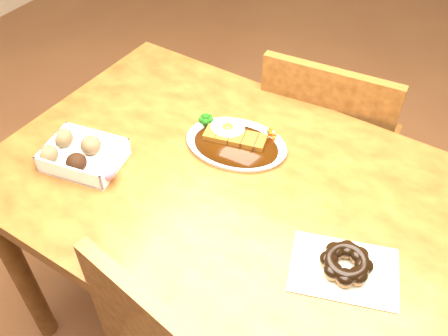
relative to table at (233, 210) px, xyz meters
The scene contains 6 objects.
ground 0.65m from the table, ahead, with size 6.00×6.00×0.00m, color brown.
table is the anchor object (origin of this frame).
chair_far 0.56m from the table, 85.23° to the left, with size 0.47×0.47×0.87m.
katsu_curry_plate 0.18m from the table, 120.90° to the left, with size 0.30×0.24×0.05m.
donut_box 0.41m from the table, 158.20° to the right, with size 0.23×0.18×0.05m.
pon_de_ring 0.36m from the table, 14.53° to the right, with size 0.26×0.22×0.04m.
Camera 1 is at (0.43, -0.71, 1.64)m, focal length 40.00 mm.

